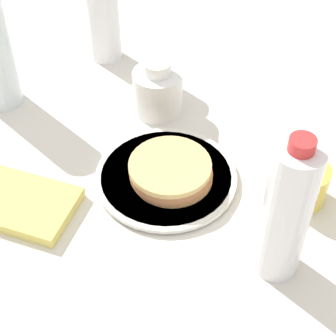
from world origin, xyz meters
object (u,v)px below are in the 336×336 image
object	(u,v)px
plate	(168,179)
water_bottle_near	(286,212)
juice_glass	(303,184)
pancake_stack	(171,171)
cream_jug	(158,90)
water_bottle_mid	(102,8)

from	to	relation	value
plate	water_bottle_near	xyz separation A→B (m)	(0.24, -0.00, 0.11)
juice_glass	water_bottle_near	xyz separation A→B (m)	(0.06, -0.14, 0.09)
pancake_stack	cream_jug	xyz separation A→B (m)	(-0.16, 0.12, 0.02)
pancake_stack	cream_jug	size ratio (longest dim) A/B	1.29
pancake_stack	juice_glass	xyz separation A→B (m)	(0.17, 0.14, 0.00)
water_bottle_near	water_bottle_mid	bearing A→B (deg)	164.58
juice_glass	water_bottle_mid	bearing A→B (deg)	177.01
pancake_stack	water_bottle_near	world-z (taller)	water_bottle_near
pancake_stack	water_bottle_mid	xyz separation A→B (m)	(-0.37, 0.16, 0.09)
juice_glass	water_bottle_near	world-z (taller)	water_bottle_near
pancake_stack	water_bottle_near	size ratio (longest dim) A/B	0.57
cream_jug	pancake_stack	bearing A→B (deg)	-36.71
plate	juice_glass	world-z (taller)	juice_glass
cream_jug	water_bottle_mid	distance (m)	0.23
juice_glass	cream_jug	world-z (taller)	cream_jug
pancake_stack	cream_jug	distance (m)	0.20
pancake_stack	juice_glass	world-z (taller)	juice_glass
juice_glass	water_bottle_mid	world-z (taller)	water_bottle_mid
pancake_stack	water_bottle_mid	size ratio (longest dim) A/B	0.58
pancake_stack	juice_glass	size ratio (longest dim) A/B	1.81
water_bottle_mid	pancake_stack	bearing A→B (deg)	-23.75
cream_jug	water_bottle_mid	size ratio (longest dim) A/B	0.45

